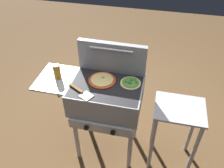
% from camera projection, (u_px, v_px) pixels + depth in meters
% --- Properties ---
extents(ground_plane, '(8.00, 8.00, 0.00)m').
position_uv_depth(ground_plane, '(108.00, 146.00, 2.63)').
color(ground_plane, brown).
extents(grill, '(0.96, 0.53, 0.90)m').
position_uv_depth(grill, '(105.00, 97.00, 2.14)').
color(grill, gray).
rests_on(grill, ground_plane).
extents(grill_lid_open, '(0.63, 0.08, 0.30)m').
position_uv_depth(grill_lid_open, '(112.00, 57.00, 2.12)').
color(grill_lid_open, gray).
rests_on(grill_lid_open, grill).
extents(pizza_cheese, '(0.24, 0.24, 0.03)m').
position_uv_depth(pizza_cheese, '(102.00, 80.00, 2.09)').
color(pizza_cheese, '#C64723').
rests_on(pizza_cheese, grill).
extents(pizza_veggie, '(0.18, 0.18, 0.03)m').
position_uv_depth(pizza_veggie, '(131.00, 83.00, 2.06)').
color(pizza_veggie, '#E0C17F').
rests_on(pizza_veggie, grill).
extents(sauce_jar, '(0.06, 0.06, 0.14)m').
position_uv_depth(sauce_jar, '(57.00, 72.00, 2.08)').
color(sauce_jar, '#B77A1E').
rests_on(sauce_jar, grill).
extents(spatula, '(0.25, 0.18, 0.02)m').
position_uv_depth(spatula, '(80.00, 91.00, 1.97)').
color(spatula, '#B7BABF').
rests_on(spatula, grill).
extents(prep_table, '(0.44, 0.36, 0.76)m').
position_uv_depth(prep_table, '(176.00, 124.00, 2.17)').
color(prep_table, '#B2B2B7').
rests_on(prep_table, ground_plane).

